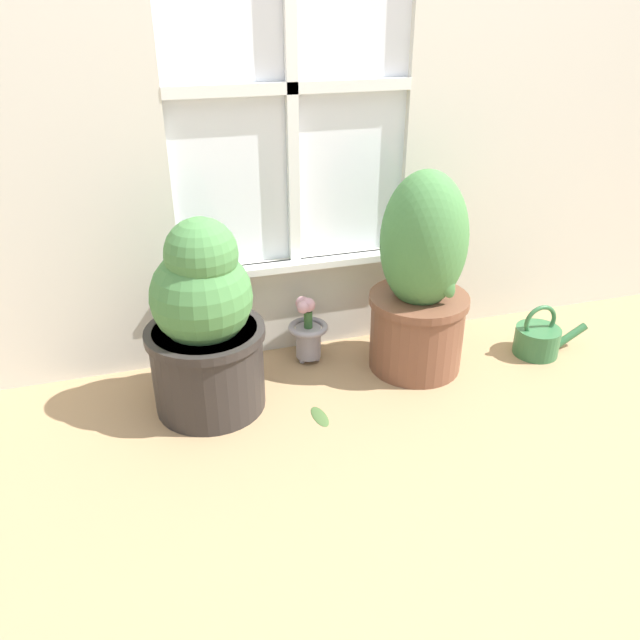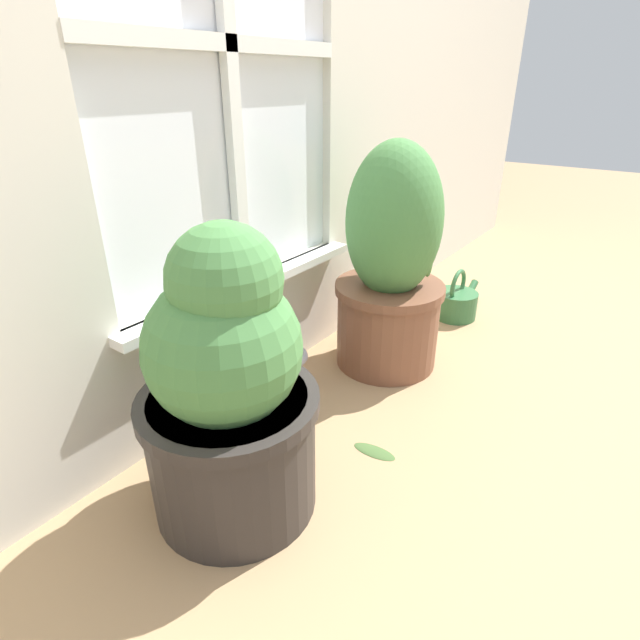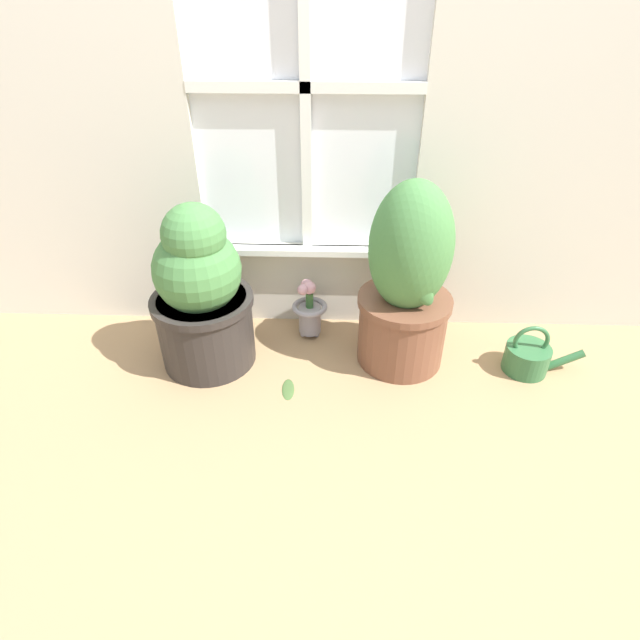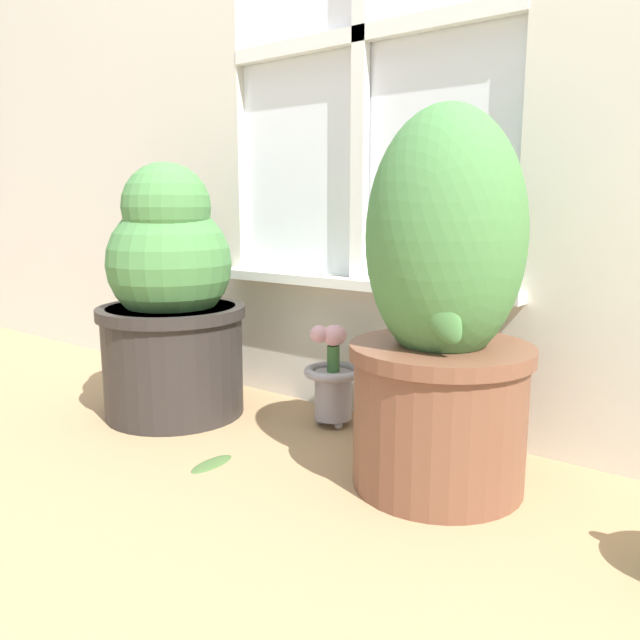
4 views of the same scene
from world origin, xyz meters
TOP-DOWN VIEW (x-y plane):
  - ground_plane at (0.00, 0.00)m, footprint 10.00×10.00m
  - potted_plant_left at (-0.35, 0.20)m, footprint 0.36×0.36m
  - potted_plant_right at (0.36, 0.23)m, footprint 0.33×0.33m
  - flower_vase at (0.01, 0.37)m, footprint 0.14×0.14m
  - watering_can at (0.81, 0.18)m, footprint 0.28×0.16m
  - fallen_leaf at (-0.05, 0.04)m, footprint 0.05×0.11m

SIDE VIEW (x-z plane):
  - ground_plane at x=0.00m, z-range 0.00..0.00m
  - fallen_leaf at x=-0.05m, z-range 0.00..0.01m
  - watering_can at x=0.81m, z-range -0.04..0.15m
  - flower_vase at x=0.01m, z-range -0.01..0.24m
  - potted_plant_left at x=-0.35m, z-range -0.03..0.59m
  - potted_plant_right at x=0.36m, z-range -0.03..0.66m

